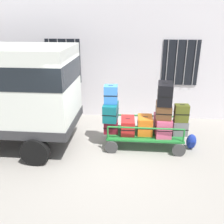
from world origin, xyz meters
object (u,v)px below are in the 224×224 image
at_px(suitcase_right_bottom, 180,128).
at_px(suitcase_left_top, 111,94).
at_px(luggage_cart, 144,135).
at_px(suitcase_left_bottom, 111,125).
at_px(suitcase_left_middle, 111,112).
at_px(suitcase_right_middle, 181,113).
at_px(suitcase_midright_bottom, 162,125).
at_px(suitcase_midright_middle, 163,110).
at_px(backpack, 191,142).
at_px(suitcase_midleft_bottom, 128,126).
at_px(suitcase_midright_top, 165,93).
at_px(suitcase_center_bottom, 145,125).

bearing_deg(suitcase_right_bottom, suitcase_left_top, 177.95).
height_order(luggage_cart, suitcase_left_bottom, suitcase_left_bottom).
height_order(suitcase_left_middle, suitcase_right_middle, suitcase_right_middle).
bearing_deg(suitcase_midright_bottom, luggage_cart, 179.99).
distance_m(suitcase_left_bottom, suitcase_midright_bottom, 1.43).
bearing_deg(suitcase_left_middle, suitcase_midright_bottom, 0.66).
bearing_deg(suitcase_midright_middle, suitcase_left_middle, -179.13).
bearing_deg(backpack, suitcase_midleft_bottom, 178.22).
bearing_deg(suitcase_midright_top, suitcase_center_bottom, 178.08).
bearing_deg(suitcase_left_bottom, suitcase_midleft_bottom, -3.01).
distance_m(suitcase_left_middle, backpack, 2.38).
relative_size(luggage_cart, suitcase_right_middle, 4.48).
relative_size(suitcase_left_bottom, suitcase_right_bottom, 1.10).
relative_size(luggage_cart, backpack, 4.85).
height_order(suitcase_midleft_bottom, suitcase_center_bottom, suitcase_center_bottom).
xyz_separation_m(suitcase_midright_bottom, suitcase_right_bottom, (0.48, -0.04, -0.05)).
relative_size(suitcase_midleft_bottom, suitcase_midright_bottom, 0.85).
relative_size(suitcase_center_bottom, backpack, 1.24).
relative_size(suitcase_left_bottom, backpack, 1.07).
distance_m(luggage_cart, suitcase_midleft_bottom, 0.55).
relative_size(suitcase_left_middle, suitcase_midright_middle, 0.92).
distance_m(suitcase_left_middle, suitcase_midright_bottom, 1.47).
bearing_deg(suitcase_midleft_bottom, luggage_cart, 0.10).
height_order(luggage_cart, suitcase_midright_top, suitcase_midright_top).
distance_m(suitcase_left_middle, suitcase_left_top, 0.49).
bearing_deg(suitcase_midleft_bottom, suitcase_left_top, 176.24).
bearing_deg(suitcase_midright_middle, suitcase_left_top, 178.99).
height_order(suitcase_midright_middle, suitcase_right_middle, suitcase_midright_middle).
xyz_separation_m(suitcase_left_top, suitcase_right_middle, (1.90, -0.05, -0.46)).
relative_size(suitcase_midright_bottom, suitcase_right_middle, 1.63).
bearing_deg(suitcase_left_bottom, suitcase_midright_middle, -0.76).
xyz_separation_m(suitcase_right_middle, backpack, (0.34, -0.04, -0.83)).
height_order(suitcase_left_top, backpack, suitcase_left_top).
height_order(suitcase_right_bottom, backpack, suitcase_right_bottom).
bearing_deg(suitcase_midright_top, suitcase_left_bottom, 178.82).
xyz_separation_m(luggage_cart, suitcase_midright_top, (0.48, -0.01, 1.24)).
bearing_deg(suitcase_right_middle, suitcase_left_top, 178.46).
distance_m(luggage_cart, suitcase_midright_bottom, 0.58).
bearing_deg(backpack, suitcase_left_bottom, 177.96).
distance_m(suitcase_left_top, suitcase_center_bottom, 1.28).
relative_size(suitcase_midright_bottom, suitcase_midright_middle, 1.16).
relative_size(suitcase_midright_top, suitcase_right_middle, 1.44).
xyz_separation_m(suitcase_left_top, backpack, (2.25, -0.09, -1.28)).
distance_m(suitcase_left_middle, suitcase_right_middle, 1.90).
distance_m(suitcase_left_top, suitcase_midleft_bottom, 1.01).
height_order(suitcase_left_middle, backpack, suitcase_left_middle).
height_order(suitcase_midright_top, backpack, suitcase_midright_top).
height_order(luggage_cart, suitcase_midright_bottom, suitcase_midright_bottom).
distance_m(luggage_cart, backpack, 1.30).
xyz_separation_m(suitcase_midleft_bottom, suitcase_midright_top, (0.95, -0.00, 0.97)).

